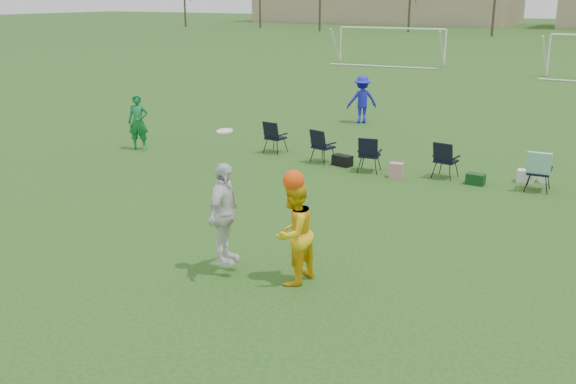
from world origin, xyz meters
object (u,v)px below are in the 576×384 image
Objects in this scene: fielder_green_near at (138,122)px; fielder_blue at (362,100)px; goal_left at (392,36)px; center_contest at (262,223)px.

fielder_blue is at bearing 34.81° from fielder_green_near.
fielder_green_near is 8.50m from fielder_blue.
goal_left reaches higher than fielder_green_near.
center_contest is (4.03, -13.47, 0.11)m from fielder_blue.
goal_left is at bearing 107.51° from center_contest.
fielder_blue is at bearing -76.93° from goal_left.
fielder_blue is 21.36m from goal_left.
goal_left is (-2.37, 27.64, 1.06)m from fielder_green_near.
fielder_green_near is 0.68× the size of center_contest.
goal_left is at bearing 69.70° from fielder_green_near.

